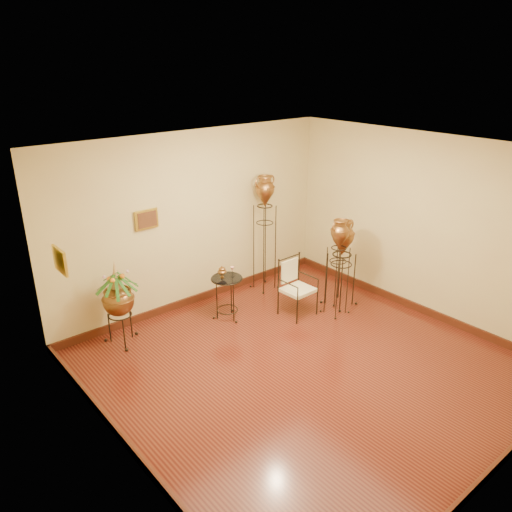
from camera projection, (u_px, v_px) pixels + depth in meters
ground at (305, 366)px, 6.59m from camera, size 5.00×5.00×0.00m
room_shell at (309, 243)px, 5.94m from camera, size 5.02×5.02×2.81m
amphora_tall at (265, 232)px, 8.42m from camera, size 0.52×0.52×2.02m
amphora_mid at (338, 267)px, 7.66m from camera, size 0.44×0.44×1.57m
amphora_short at (341, 263)px, 7.96m from camera, size 0.51×0.51×1.46m
planter_urn at (118, 297)px, 6.87m from camera, size 0.81×0.81×1.28m
armchair at (298, 288)px, 7.73m from camera, size 0.53×0.50×0.93m
side_table at (227, 297)px, 7.67m from camera, size 0.54×0.54×0.87m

